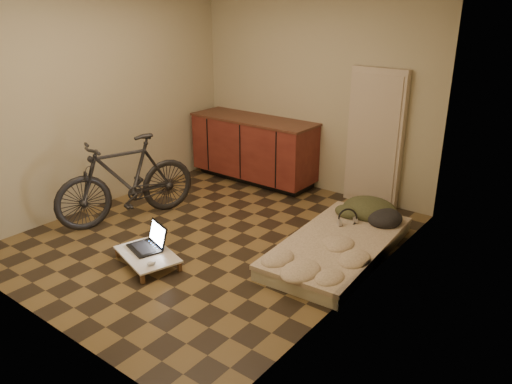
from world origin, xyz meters
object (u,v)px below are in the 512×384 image
Objects in this scene: futon at (338,246)px; bicycle at (126,175)px; laptop at (149,243)px; lap_desk at (147,255)px.

bicycle is at bearing -166.06° from futon.
laptop is at bearing -143.28° from futon.
bicycle is at bearing 169.43° from laptop.
futon is 2.49× the size of lap_desk.
lap_desk is at bearing -33.92° from laptop.
bicycle reaches higher than futon.
futon is at bearing 57.76° from laptop.
bicycle is 0.88× the size of futon.
laptop is at bearing 145.54° from lap_desk.
lap_desk is at bearing -139.63° from futon.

